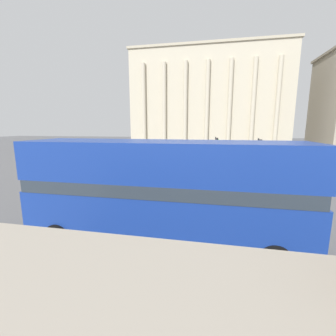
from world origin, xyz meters
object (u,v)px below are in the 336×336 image
traffic_light_far (216,147)px  pedestrian_black (156,150)px  double_decker_bus (163,189)px  pedestrian_olive (264,177)px  traffic_light_near (314,176)px  pedestrian_yellow (322,167)px  traffic_light_mid (258,153)px  plaza_building_left (208,100)px  pedestrian_red (252,161)px

traffic_light_far → pedestrian_black: 11.29m
double_decker_bus → pedestrian_olive: size_ratio=6.08×
traffic_light_near → pedestrian_yellow: traffic_light_near is taller
traffic_light_mid → traffic_light_far: size_ratio=1.06×
plaza_building_left → pedestrian_red: bearing=-79.2°
pedestrian_yellow → pedestrian_olive: bearing=12.4°
pedestrian_yellow → pedestrian_black: 21.70m
plaza_building_left → traffic_light_mid: (5.33, -34.86, -8.42)m
pedestrian_red → double_decker_bus: bearing=156.7°
traffic_light_far → pedestrian_black: bearing=143.6°
double_decker_bus → plaza_building_left: plaza_building_left is taller
plaza_building_left → pedestrian_red: size_ratio=19.95×
double_decker_bus → traffic_light_near: (6.47, 3.42, 0.06)m
plaza_building_left → traffic_light_mid: bearing=-81.3°
double_decker_bus → traffic_light_mid: double_decker_bus is taller
double_decker_bus → pedestrian_black: (-6.85, 25.95, -1.31)m
double_decker_bus → pedestrian_red: (6.03, 17.20, -1.27)m
plaza_building_left → pedestrian_black: bearing=-108.6°
pedestrian_yellow → traffic_light_far: bearing=-55.8°
traffic_light_near → pedestrian_olive: (-0.94, 5.72, -1.35)m
traffic_light_near → pedestrian_black: bearing=120.6°
plaza_building_left → pedestrian_olive: 39.68m
traffic_light_near → traffic_light_mid: traffic_light_mid is taller
pedestrian_black → plaza_building_left: bearing=-19.1°
pedestrian_olive → pedestrian_black: pedestrian_olive is taller
traffic_light_near → pedestrian_black: traffic_light_near is taller
double_decker_bus → pedestrian_olive: bearing=54.8°
traffic_light_near → pedestrian_red: size_ratio=2.03×
traffic_light_mid → pedestrian_red: (0.37, 4.82, -1.37)m
double_decker_bus → plaza_building_left: 48.00m
plaza_building_left → pedestrian_black: 24.52m
pedestrian_olive → pedestrian_red: (0.50, 8.06, 0.03)m
pedestrian_olive → pedestrian_red: size_ratio=0.97×
pedestrian_black → pedestrian_red: bearing=-124.7°
pedestrian_black → double_decker_bus: bearing=-165.7°
double_decker_bus → traffic_light_far: 19.41m
double_decker_bus → traffic_light_far: bearing=79.5°
plaza_building_left → pedestrian_yellow: (11.30, -32.66, -9.88)m
double_decker_bus → traffic_light_mid: (5.66, 12.38, 0.10)m
traffic_light_near → pedestrian_olive: traffic_light_near is taller
plaza_building_left → pedestrian_black: size_ratio=20.78×
plaza_building_left → pedestrian_black: (-7.18, -21.29, -9.84)m
plaza_building_left → pedestrian_yellow: 35.94m
traffic_light_far → traffic_light_near: bearing=-74.8°
pedestrian_olive → pedestrian_yellow: size_ratio=1.05×
plaza_building_left → traffic_light_far: 29.28m
traffic_light_near → pedestrian_olive: 5.95m
pedestrian_red → pedestrian_black: size_ratio=1.04×
traffic_light_near → traffic_light_mid: size_ratio=0.98×
traffic_light_near → traffic_light_far: traffic_light_near is taller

